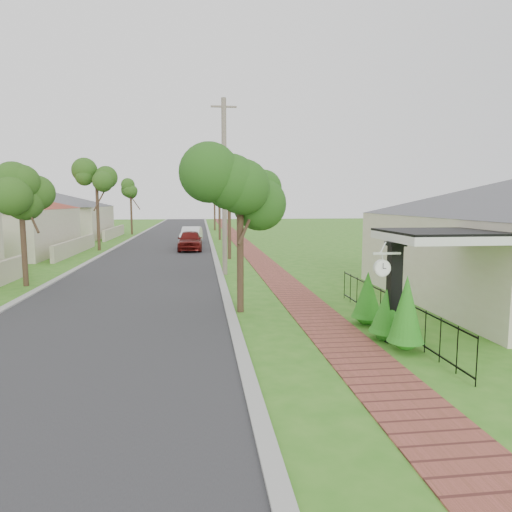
{
  "coord_description": "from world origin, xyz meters",
  "views": [
    {
      "loc": [
        -0.25,
        -11.74,
        3.5
      ],
      "look_at": [
        1.77,
        4.84,
        1.5
      ],
      "focal_mm": 32.0,
      "sensor_mm": 36.0,
      "label": 1
    }
  ],
  "objects": [
    {
      "name": "station_clock",
      "position": [
        4.06,
        -1.4,
        1.95
      ],
      "size": [
        0.68,
        0.13,
        0.58
      ],
      "color": "white",
      "rests_on": "ground"
    },
    {
      "name": "hedge_row",
      "position": [
        4.45,
        -0.78,
        0.78
      ],
      "size": [
        0.84,
        3.22,
        1.89
      ],
      "color": "#186113",
      "rests_on": "ground"
    },
    {
      "name": "road",
      "position": [
        -3.0,
        20.0,
        0.0
      ],
      "size": [
        7.0,
        120.0,
        0.02
      ],
      "primitive_type": "cube",
      "color": "#28282B",
      "rests_on": "ground"
    },
    {
      "name": "kerb_right",
      "position": [
        0.65,
        20.0,
        0.0
      ],
      "size": [
        0.3,
        120.0,
        0.1
      ],
      "primitive_type": "cube",
      "color": "#9E9E99",
      "rests_on": "ground"
    },
    {
      "name": "sidewalk",
      "position": [
        3.25,
        20.0,
        0.0
      ],
      "size": [
        1.5,
        120.0,
        0.03
      ],
      "primitive_type": "cube",
      "color": "#96463C",
      "rests_on": "ground"
    },
    {
      "name": "parked_car_red",
      "position": [
        -1.0,
        21.13,
        0.71
      ],
      "size": [
        1.71,
        4.2,
        1.43
      ],
      "primitive_type": "imported",
      "rotation": [
        0.0,
        0.0,
        -0.01
      ],
      "color": "#5A0F0D",
      "rests_on": "ground"
    },
    {
      "name": "near_tree",
      "position": [
        0.98,
        2.47,
        3.82
      ],
      "size": [
        1.87,
        1.87,
        4.81
      ],
      "color": "#382619",
      "rests_on": "ground"
    },
    {
      "name": "ground",
      "position": [
        0.0,
        0.0,
        0.0
      ],
      "size": [
        160.0,
        160.0,
        0.0
      ],
      "primitive_type": "plane",
      "color": "#34771C",
      "rests_on": "ground"
    },
    {
      "name": "far_house_grey",
      "position": [
        -14.97,
        34.0,
        2.34
      ],
      "size": [
        15.56,
        15.56,
        4.6
      ],
      "color": "beige",
      "rests_on": "ground"
    },
    {
      "name": "porch_post",
      "position": [
        4.55,
        -1.0,
        1.12
      ],
      "size": [
        0.48,
        0.48,
        2.52
      ],
      "color": "black",
      "rests_on": "ground"
    },
    {
      "name": "picket_fence",
      "position": [
        4.9,
        -0.0,
        0.53
      ],
      "size": [
        0.03,
        8.02,
        1.0
      ],
      "color": "black",
      "rests_on": "ground"
    },
    {
      "name": "kerb_left",
      "position": [
        -6.65,
        20.0,
        0.0
      ],
      "size": [
        0.3,
        120.0,
        0.1
      ],
      "primitive_type": "cube",
      "color": "#9E9E99",
      "rests_on": "ground"
    },
    {
      "name": "utility_pole",
      "position": [
        0.9,
        10.0,
        4.19
      ],
      "size": [
        1.2,
        0.24,
        8.25
      ],
      "color": "gray",
      "rests_on": "ground"
    },
    {
      "name": "parked_car_white",
      "position": [
        -1.0,
        26.25,
        0.7
      ],
      "size": [
        1.87,
        4.36,
        1.4
      ],
      "primitive_type": "imported",
      "rotation": [
        0.0,
        0.0,
        -0.09
      ],
      "color": "white",
      "rests_on": "ground"
    },
    {
      "name": "street_trees",
      "position": [
        -2.87,
        26.84,
        4.54
      ],
      "size": [
        10.7,
        37.65,
        5.89
      ],
      "color": "#382619",
      "rests_on": "ground"
    }
  ]
}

